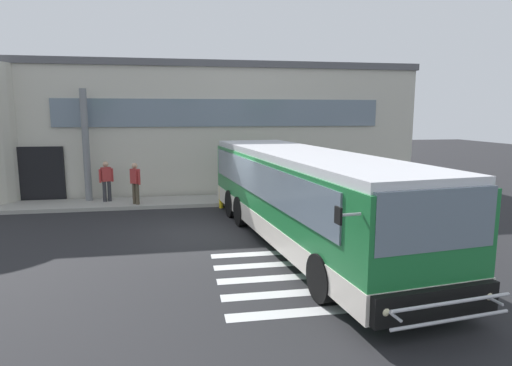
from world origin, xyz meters
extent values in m
cube|color=#232326|center=(0.00, 0.00, -0.01)|extent=(80.00, 90.00, 0.02)
cube|color=silver|center=(2.00, -6.00, 0.00)|extent=(4.40, 0.36, 0.01)
cube|color=silver|center=(2.00, -5.10, 0.00)|extent=(4.40, 0.36, 0.01)
cube|color=silver|center=(2.00, -4.20, 0.00)|extent=(4.40, 0.36, 0.01)
cube|color=silver|center=(2.00, -3.30, 0.00)|extent=(4.40, 0.36, 0.01)
cube|color=silver|center=(2.00, -2.40, 0.00)|extent=(4.40, 0.36, 0.01)
cube|color=beige|center=(0.00, 12.00, 2.90)|extent=(20.44, 12.00, 5.79)
cube|color=#56565B|center=(0.00, 12.00, 5.94)|extent=(20.64, 12.20, 0.30)
cube|color=black|center=(-6.72, 5.95, 1.20)|extent=(1.80, 0.16, 2.40)
cube|color=slate|center=(1.00, 5.96, 3.80)|extent=(14.44, 0.10, 1.20)
cube|color=#9E9B93|center=(0.00, 4.80, 0.07)|extent=(24.44, 2.00, 0.15)
cylinder|color=slate|center=(-4.78, 5.40, 2.47)|extent=(0.28, 0.28, 4.63)
cube|color=#1E7238|center=(2.51, -1.61, 1.42)|extent=(3.92, 11.55, 2.15)
cube|color=silver|center=(2.51, -1.61, 0.62)|extent=(3.97, 11.60, 0.55)
cube|color=silver|center=(2.51, -1.61, 2.60)|extent=(3.80, 11.34, 0.20)
cube|color=slate|center=(3.20, -7.18, 2.02)|extent=(2.35, 0.41, 1.05)
cube|color=slate|center=(3.76, -1.15, 1.92)|extent=(1.28, 10.05, 0.95)
cube|color=slate|center=(1.19, -1.47, 1.92)|extent=(1.28, 10.05, 0.95)
cube|color=black|center=(3.20, -7.18, 2.38)|extent=(2.15, 0.36, 0.28)
cube|color=black|center=(3.21, -7.31, 0.63)|extent=(2.46, 0.50, 0.52)
sphere|color=beige|center=(4.24, -7.22, 0.65)|extent=(0.18, 0.18, 0.18)
sphere|color=beige|center=(2.20, -7.47, 0.65)|extent=(0.18, 0.18, 0.18)
cylinder|color=#B7B7BF|center=(1.69, -7.16, 2.17)|extent=(0.40, 0.10, 0.05)
cube|color=black|center=(1.49, -7.19, 2.17)|extent=(0.06, 0.20, 0.28)
cylinder|color=black|center=(4.15, -5.30, 0.50)|extent=(0.42, 1.03, 1.00)
cylinder|color=black|center=(1.82, -5.58, 0.50)|extent=(0.42, 1.03, 1.00)
cylinder|color=black|center=(3.37, 0.98, 0.50)|extent=(0.42, 1.03, 1.00)
cylinder|color=black|center=(1.04, 0.69, 0.50)|extent=(0.42, 1.03, 1.00)
cylinder|color=black|center=(3.21, 2.27, 0.50)|extent=(0.42, 1.03, 1.00)
cylinder|color=black|center=(0.88, 1.98, 0.50)|extent=(0.42, 1.03, 1.00)
cylinder|color=#B7B7BF|center=(3.26, -7.67, 0.50)|extent=(2.24, 0.34, 0.06)
cylinder|color=#B7B7BF|center=(3.26, -7.67, 0.80)|extent=(2.24, 0.34, 0.06)
cylinder|color=#B7B7BF|center=(4.20, -7.35, 0.65)|extent=(0.11, 0.50, 0.05)
cylinder|color=#B7B7BF|center=(2.27, -7.59, 0.65)|extent=(0.11, 0.50, 0.05)
cylinder|color=#2D2D33|center=(-3.89, 5.05, 0.57)|extent=(0.15, 0.15, 0.85)
cylinder|color=#2D2D33|center=(-4.07, 4.96, 0.57)|extent=(0.15, 0.15, 0.85)
cube|color=#B23333|center=(-3.98, 5.01, 1.29)|extent=(0.44, 0.37, 0.58)
sphere|color=tan|center=(-3.98, 5.01, 1.71)|extent=(0.23, 0.23, 0.23)
cylinder|color=#B23333|center=(-3.75, 5.12, 1.24)|extent=(0.09, 0.09, 0.55)
cylinder|color=#B23333|center=(-4.20, 4.90, 1.24)|extent=(0.09, 0.09, 0.55)
cube|color=#26663F|center=(-4.05, 5.16, 1.27)|extent=(0.35, 0.30, 0.44)
cylinder|color=#4C4233|center=(-2.67, 4.16, 0.57)|extent=(0.15, 0.15, 0.85)
cylinder|color=#4C4233|center=(-2.81, 4.31, 0.57)|extent=(0.15, 0.15, 0.85)
cube|color=#B23333|center=(-2.74, 4.23, 1.29)|extent=(0.42, 0.43, 0.58)
sphere|color=tan|center=(-2.74, 4.23, 1.71)|extent=(0.23, 0.23, 0.23)
cylinder|color=#B23333|center=(-2.57, 4.05, 1.24)|extent=(0.09, 0.09, 0.55)
cylinder|color=#B23333|center=(-2.91, 4.42, 1.24)|extent=(0.09, 0.09, 0.55)
cylinder|color=yellow|center=(0.65, 3.60, 0.45)|extent=(0.18, 0.18, 0.90)
camera|label=1|loc=(-0.94, -13.53, 3.76)|focal=30.44mm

